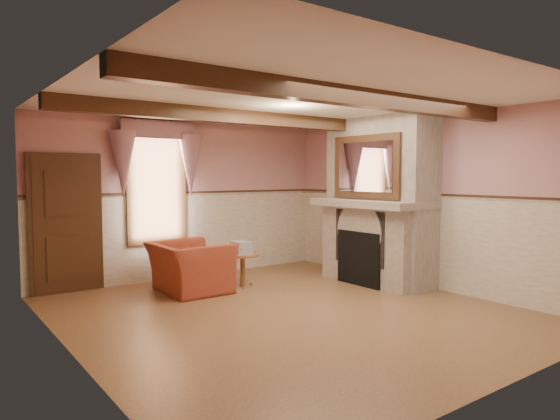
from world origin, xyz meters
TOP-DOWN VIEW (x-y plane):
  - floor at (0.00, 0.00)m, footprint 5.50×6.00m
  - ceiling at (0.00, 0.00)m, footprint 5.50×6.00m
  - wall_back at (0.00, 3.00)m, footprint 5.50×0.02m
  - wall_front at (0.00, -3.00)m, footprint 5.50×0.02m
  - wall_left at (-2.75, 0.00)m, footprint 0.02×6.00m
  - wall_right at (2.75, 0.00)m, footprint 0.02×6.00m
  - wainscot at (0.00, 0.00)m, footprint 5.50×6.00m
  - chair_rail at (0.00, 0.00)m, footprint 5.50×6.00m
  - firebox at (2.00, 0.60)m, footprint 0.20×0.95m
  - armchair at (-0.55, 1.85)m, footprint 1.06×1.21m
  - side_table at (0.32, 1.66)m, footprint 0.62×0.62m
  - book_stack at (0.30, 1.67)m, footprint 0.28×0.34m
  - radiator at (-0.35, 2.70)m, footprint 0.72×0.29m
  - bowl at (2.24, 0.46)m, footprint 0.34×0.34m
  - mantel_clock at (2.24, 1.40)m, footprint 0.14×0.24m
  - oil_lamp at (2.24, 0.93)m, footprint 0.11×0.11m
  - candle_red at (2.24, -0.17)m, footprint 0.06×0.06m
  - jar_yellow at (2.24, 0.03)m, footprint 0.06×0.06m
  - fireplace at (2.42, 0.60)m, footprint 0.85×2.00m
  - mantel at (2.24, 0.60)m, footprint 1.05×2.05m
  - overmantel_mirror at (2.06, 0.60)m, footprint 0.06×1.44m
  - door at (-2.10, 2.94)m, footprint 1.10×0.10m
  - window at (-0.60, 2.97)m, footprint 1.06×0.08m
  - window_drapes at (-0.60, 2.88)m, footprint 1.30×0.14m
  - ceiling_beam_front at (0.00, -1.20)m, footprint 5.50×0.18m
  - ceiling_beam_back at (0.00, 1.20)m, footprint 5.50×0.18m

SIDE VIEW (x-z plane):
  - floor at x=0.00m, z-range -0.01..0.01m
  - side_table at x=0.32m, z-range 0.00..0.55m
  - radiator at x=-0.35m, z-range 0.00..0.60m
  - armchair at x=-0.55m, z-range 0.00..0.78m
  - firebox at x=2.00m, z-range 0.00..0.90m
  - book_stack at x=0.30m, z-range 0.55..0.75m
  - wainscot at x=0.00m, z-range 0.00..1.50m
  - door at x=-2.10m, z-range 0.00..2.10m
  - mantel at x=2.24m, z-range 1.30..1.42m
  - wall_back at x=0.00m, z-range 0.00..2.80m
  - wall_front at x=0.00m, z-range 0.00..2.80m
  - wall_left at x=-2.75m, z-range 0.00..2.80m
  - wall_right at x=2.75m, z-range 0.00..2.80m
  - fireplace at x=2.42m, z-range 0.00..2.80m
  - bowl at x=2.24m, z-range 1.42..1.50m
  - jar_yellow at x=2.24m, z-range 1.42..1.54m
  - chair_rail at x=0.00m, z-range 1.46..1.54m
  - candle_red at x=2.24m, z-range 1.42..1.58m
  - mantel_clock at x=2.24m, z-range 1.42..1.62m
  - oil_lamp at x=2.24m, z-range 1.42..1.70m
  - window at x=-0.60m, z-range 0.64..2.66m
  - overmantel_mirror at x=2.06m, z-range 1.45..2.49m
  - window_drapes at x=-0.60m, z-range 1.55..2.95m
  - ceiling_beam_front at x=0.00m, z-range 2.60..2.80m
  - ceiling_beam_back at x=0.00m, z-range 2.60..2.80m
  - ceiling at x=0.00m, z-range 2.79..2.80m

